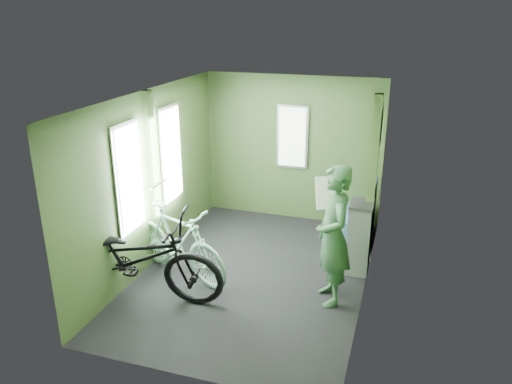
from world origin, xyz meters
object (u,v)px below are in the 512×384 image
Objects in this scene: bicycle_mint at (180,276)px; passenger at (333,236)px; bicycle_black at (139,299)px; bench_seat at (358,224)px; waste_box at (359,237)px.

bicycle_mint is 2.09m from passenger.
bicycle_mint is at bearing -25.36° from bicycle_black.
bicycle_black is 1.28× the size of bicycle_mint.
bicycle_mint is at bearing -137.96° from bench_seat.
waste_box is 1.10× the size of bench_seat.
bicycle_black is at bearing -132.35° from bench_seat.
bicycle_black is at bearing -97.06° from passenger.
passenger is at bearing -66.22° from bicycle_mint.
bicycle_mint is 2.71m from bench_seat.
bench_seat is (0.11, 1.74, -0.58)m from passenger.
bicycle_black is 0.68m from bicycle_mint.
bicycle_black reaches higher than bicycle_mint.
bicycle_black is 3.32m from bench_seat.
waste_box reaches higher than bicycle_black.
bicycle_black is at bearing -177.45° from bicycle_mint.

